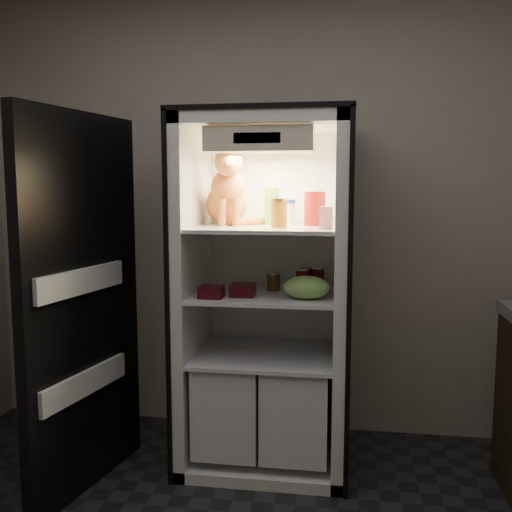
{
  "coord_description": "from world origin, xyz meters",
  "views": [
    {
      "loc": [
        0.4,
        -1.63,
        1.5
      ],
      "look_at": [
        -0.05,
        1.32,
        1.13
      ],
      "focal_mm": 40.0,
      "sensor_mm": 36.0,
      "label": 1
    }
  ],
  "objects": [
    {
      "name": "room_shell",
      "position": [
        0.0,
        0.0,
        1.62
      ],
      "size": [
        3.6,
        3.6,
        3.6
      ],
      "color": "white",
      "rests_on": "floor"
    },
    {
      "name": "refrigerator",
      "position": [
        0.0,
        1.38,
        0.79
      ],
      "size": [
        0.9,
        0.72,
        1.88
      ],
      "color": "white",
      "rests_on": "floor"
    },
    {
      "name": "fridge_door",
      "position": [
        -0.85,
        0.94,
        0.91
      ],
      "size": [
        0.23,
        0.86,
        1.85
      ],
      "rotation": [
        0.0,
        0.0,
        -0.2
      ],
      "color": "black",
      "rests_on": "floor"
    },
    {
      "name": "tabby_cat",
      "position": [
        -0.22,
        1.41,
        1.45
      ],
      "size": [
        0.4,
        0.43,
        0.44
      ],
      "rotation": [
        0.0,
        0.0,
        0.27
      ],
      "color": "#C85819",
      "rests_on": "refrigerator"
    },
    {
      "name": "parmesan_shaker",
      "position": [
        0.02,
        1.42,
        1.39
      ],
      "size": [
        0.08,
        0.08,
        0.2
      ],
      "color": "green",
      "rests_on": "refrigerator"
    },
    {
      "name": "mayo_tub",
      "position": [
        0.09,
        1.48,
        1.36
      ],
      "size": [
        0.1,
        0.1,
        0.14
      ],
      "color": "white",
      "rests_on": "refrigerator"
    },
    {
      "name": "salsa_jar",
      "position": [
        0.08,
        1.25,
        1.36
      ],
      "size": [
        0.08,
        0.08,
        0.15
      ],
      "color": "maroon",
      "rests_on": "refrigerator"
    },
    {
      "name": "pepper_jar",
      "position": [
        0.25,
        1.42,
        1.39
      ],
      "size": [
        0.12,
        0.12,
        0.2
      ],
      "color": "#A11B15",
      "rests_on": "refrigerator"
    },
    {
      "name": "cream_carton",
      "position": [
        0.32,
        1.18,
        1.34
      ],
      "size": [
        0.06,
        0.06,
        0.11
      ],
      "primitive_type": "cube",
      "color": "beige",
      "rests_on": "refrigerator"
    },
    {
      "name": "soda_can_a",
      "position": [
        0.22,
        1.38,
        1.01
      ],
      "size": [
        0.07,
        0.07,
        0.14
      ],
      "color": "black",
      "rests_on": "refrigerator"
    },
    {
      "name": "soda_can_b",
      "position": [
        0.27,
        1.33,
        1.01
      ],
      "size": [
        0.07,
        0.07,
        0.13
      ],
      "color": "black",
      "rests_on": "refrigerator"
    },
    {
      "name": "soda_can_c",
      "position": [
        0.2,
        1.29,
        1.01
      ],
      "size": [
        0.07,
        0.07,
        0.13
      ],
      "color": "black",
      "rests_on": "refrigerator"
    },
    {
      "name": "condiment_jar",
      "position": [
        0.04,
        1.38,
        0.99
      ],
      "size": [
        0.07,
        0.07,
        0.1
      ],
      "color": "#543318",
      "rests_on": "refrigerator"
    },
    {
      "name": "grape_bag",
      "position": [
        0.23,
        1.17,
        1.0
      ],
      "size": [
        0.23,
        0.17,
        0.12
      ],
      "primitive_type": "ellipsoid",
      "color": "#75A94F",
      "rests_on": "refrigerator"
    },
    {
      "name": "berry_box_left",
      "position": [
        -0.25,
        1.13,
        0.97
      ],
      "size": [
        0.12,
        0.12,
        0.06
      ],
      "primitive_type": "cube",
      "color": "#460B11",
      "rests_on": "refrigerator"
    },
    {
      "name": "berry_box_right",
      "position": [
        -0.1,
        1.2,
        0.97
      ],
      "size": [
        0.12,
        0.12,
        0.06
      ],
      "primitive_type": "cube",
      "color": "#460B11",
      "rests_on": "refrigerator"
    }
  ]
}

